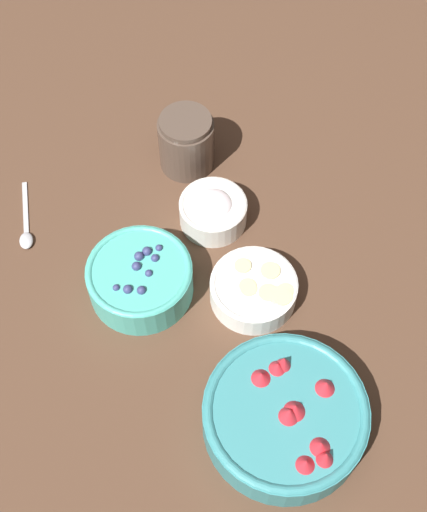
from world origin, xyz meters
The scene contains 7 objects.
ground_plane centered at (0.00, 0.00, 0.00)m, with size 4.00×4.00×0.00m, color #4C3323.
bowl_strawberries centered at (-0.23, 0.01, 0.04)m, with size 0.23×0.23×0.08m.
bowl_blueberries centered at (0.07, 0.01, 0.04)m, with size 0.16×0.16×0.07m.
bowl_bananas centered at (-0.06, -0.10, 0.03)m, with size 0.13×0.13×0.05m.
bowl_cream centered at (0.09, -0.15, 0.03)m, with size 0.11×0.11×0.06m.
jar_chocolate centered at (0.21, -0.20, 0.05)m, with size 0.09×0.09×0.11m.
spoon centered at (0.28, 0.08, 0.00)m, with size 0.12×0.09×0.01m.
Camera 1 is at (-0.41, 0.29, 0.97)m, focal length 50.00 mm.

